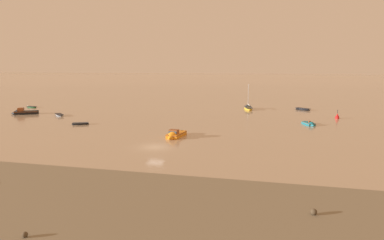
{
  "coord_description": "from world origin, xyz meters",
  "views": [
    {
      "loc": [
        17.8,
        -49.63,
        12.84
      ],
      "look_at": [
        0.36,
        23.03,
        0.63
      ],
      "focal_mm": 32.37,
      "sensor_mm": 36.0,
      "label": 1
    }
  ],
  "objects_px": {
    "motorboat_moored_2": "(310,124)",
    "rowboat_moored_1": "(32,107)",
    "rowboat_moored_0": "(80,124)",
    "sailboat_moored_0": "(248,108)",
    "motorboat_moored_1": "(22,113)",
    "motorboat_moored_3": "(175,136)",
    "rowboat_moored_2": "(59,115)",
    "rowboat_moored_3": "(303,109)",
    "channel_buoy": "(337,117)"
  },
  "relations": [
    {
      "from": "rowboat_moored_0",
      "to": "rowboat_moored_2",
      "type": "distance_m",
      "value": 15.34
    },
    {
      "from": "rowboat_moored_1",
      "to": "motorboat_moored_1",
      "type": "relative_size",
      "value": 0.52
    },
    {
      "from": "sailboat_moored_0",
      "to": "motorboat_moored_1",
      "type": "bearing_deg",
      "value": 100.74
    },
    {
      "from": "motorboat_moored_3",
      "to": "rowboat_moored_1",
      "type": "bearing_deg",
      "value": -113.49
    },
    {
      "from": "rowboat_moored_2",
      "to": "motorboat_moored_3",
      "type": "distance_m",
      "value": 39.31
    },
    {
      "from": "rowboat_moored_2",
      "to": "motorboat_moored_2",
      "type": "xyz_separation_m",
      "value": [
        59.28,
        0.62,
        0.01
      ]
    },
    {
      "from": "channel_buoy",
      "to": "sailboat_moored_0",
      "type": "bearing_deg",
      "value": 151.53
    },
    {
      "from": "rowboat_moored_3",
      "to": "motorboat_moored_3",
      "type": "bearing_deg",
      "value": 98.03
    },
    {
      "from": "sailboat_moored_0",
      "to": "channel_buoy",
      "type": "bearing_deg",
      "value": -130.07
    },
    {
      "from": "rowboat_moored_0",
      "to": "motorboat_moored_2",
      "type": "distance_m",
      "value": 48.63
    },
    {
      "from": "rowboat_moored_2",
      "to": "channel_buoy",
      "type": "xyz_separation_m",
      "value": [
        66.43,
        11.57,
        0.28
      ]
    },
    {
      "from": "rowboat_moored_0",
      "to": "sailboat_moored_0",
      "type": "xyz_separation_m",
      "value": [
        32.92,
        33.17,
        0.17
      ]
    },
    {
      "from": "rowboat_moored_0",
      "to": "rowboat_moored_2",
      "type": "xyz_separation_m",
      "value": [
        -11.78,
        9.83,
        0.03
      ]
    },
    {
      "from": "motorboat_moored_3",
      "to": "rowboat_moored_2",
      "type": "bearing_deg",
      "value": -110.53
    },
    {
      "from": "rowboat_moored_2",
      "to": "motorboat_moored_2",
      "type": "bearing_deg",
      "value": 43.36
    },
    {
      "from": "rowboat_moored_1",
      "to": "channel_buoy",
      "type": "bearing_deg",
      "value": -172.25
    },
    {
      "from": "rowboat_moored_3",
      "to": "motorboat_moored_3",
      "type": "distance_m",
      "value": 50.08
    },
    {
      "from": "rowboat_moored_0",
      "to": "motorboat_moored_3",
      "type": "relative_size",
      "value": 0.63
    },
    {
      "from": "rowboat_moored_1",
      "to": "motorboat_moored_2",
      "type": "xyz_separation_m",
      "value": [
        77.15,
        -12.01,
        0.05
      ]
    },
    {
      "from": "sailboat_moored_0",
      "to": "motorboat_moored_3",
      "type": "bearing_deg",
      "value": 155.18
    },
    {
      "from": "motorboat_moored_2",
      "to": "rowboat_moored_1",
      "type": "bearing_deg",
      "value": -120.72
    },
    {
      "from": "rowboat_moored_3",
      "to": "motorboat_moored_2",
      "type": "distance_m",
      "value": 25.16
    },
    {
      "from": "rowboat_moored_0",
      "to": "rowboat_moored_3",
      "type": "relative_size",
      "value": 0.84
    },
    {
      "from": "rowboat_moored_0",
      "to": "motorboat_moored_3",
      "type": "distance_m",
      "value": 24.59
    },
    {
      "from": "channel_buoy",
      "to": "motorboat_moored_3",
      "type": "bearing_deg",
      "value": -136.88
    },
    {
      "from": "rowboat_moored_0",
      "to": "sailboat_moored_0",
      "type": "distance_m",
      "value": 46.74
    },
    {
      "from": "rowboat_moored_2",
      "to": "rowboat_moored_3",
      "type": "bearing_deg",
      "value": 66.13
    },
    {
      "from": "motorboat_moored_3",
      "to": "rowboat_moored_0",
      "type": "bearing_deg",
      "value": -102.55
    },
    {
      "from": "rowboat_moored_3",
      "to": "rowboat_moored_0",
      "type": "bearing_deg",
      "value": 74.11
    },
    {
      "from": "rowboat_moored_0",
      "to": "sailboat_moored_0",
      "type": "bearing_deg",
      "value": -158.63
    },
    {
      "from": "motorboat_moored_2",
      "to": "sailboat_moored_0",
      "type": "bearing_deg",
      "value": -169.19
    },
    {
      "from": "rowboat_moored_1",
      "to": "channel_buoy",
      "type": "distance_m",
      "value": 84.3
    },
    {
      "from": "motorboat_moored_2",
      "to": "motorboat_moored_3",
      "type": "bearing_deg",
      "value": -74.6
    },
    {
      "from": "sailboat_moored_0",
      "to": "channel_buoy",
      "type": "distance_m",
      "value": 24.71
    },
    {
      "from": "rowboat_moored_0",
      "to": "motorboat_moored_3",
      "type": "xyz_separation_m",
      "value": [
        23.25,
        -8.0,
        0.18
      ]
    },
    {
      "from": "rowboat_moored_1",
      "to": "channel_buoy",
      "type": "height_order",
      "value": "channel_buoy"
    },
    {
      "from": "sailboat_moored_0",
      "to": "rowboat_moored_1",
      "type": "bearing_deg",
      "value": 88.11
    },
    {
      "from": "rowboat_moored_1",
      "to": "motorboat_moored_2",
      "type": "distance_m",
      "value": 78.08
    },
    {
      "from": "rowboat_moored_2",
      "to": "motorboat_moored_1",
      "type": "xyz_separation_m",
      "value": [
        -11.04,
        0.43,
        0.19
      ]
    },
    {
      "from": "rowboat_moored_0",
      "to": "rowboat_moored_1",
      "type": "xyz_separation_m",
      "value": [
        -29.65,
        22.46,
        -0.01
      ]
    },
    {
      "from": "motorboat_moored_3",
      "to": "sailboat_moored_0",
      "type": "height_order",
      "value": "sailboat_moored_0"
    },
    {
      "from": "motorboat_moored_2",
      "to": "rowboat_moored_2",
      "type": "bearing_deg",
      "value": -111.27
    },
    {
      "from": "motorboat_moored_3",
      "to": "sailboat_moored_0",
      "type": "xyz_separation_m",
      "value": [
        9.67,
        41.18,
        -0.01
      ]
    },
    {
      "from": "sailboat_moored_0",
      "to": "motorboat_moored_2",
      "type": "bearing_deg",
      "value": -158.92
    },
    {
      "from": "rowboat_moored_1",
      "to": "motorboat_moored_3",
      "type": "relative_size",
      "value": 0.59
    },
    {
      "from": "rowboat_moored_2",
      "to": "motorboat_moored_3",
      "type": "relative_size",
      "value": 0.68
    },
    {
      "from": "rowboat_moored_2",
      "to": "channel_buoy",
      "type": "height_order",
      "value": "channel_buoy"
    },
    {
      "from": "rowboat_moored_1",
      "to": "motorboat_moored_2",
      "type": "relative_size",
      "value": 0.81
    },
    {
      "from": "rowboat_moored_3",
      "to": "motorboat_moored_3",
      "type": "xyz_separation_m",
      "value": [
        -24.61,
        -43.61,
        0.14
      ]
    },
    {
      "from": "rowboat_moored_1",
      "to": "motorboat_moored_1",
      "type": "distance_m",
      "value": 13.98
    }
  ]
}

